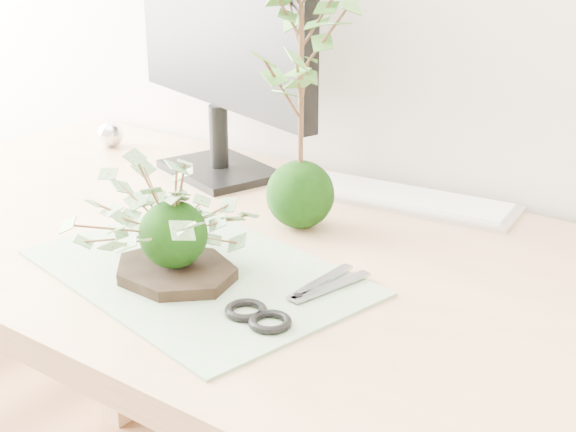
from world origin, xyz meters
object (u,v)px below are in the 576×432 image
object	(u,v)px
desk	(291,313)
keyboard	(400,198)
maple_kokedama	(301,25)
monitor	(218,26)
ivy_kokedama	(172,204)

from	to	relation	value
desk	keyboard	world-z (taller)	keyboard
maple_kokedama	keyboard	bearing A→B (deg)	69.77
desk	maple_kokedama	xyz separation A→B (m)	(-0.05, 0.09, 0.38)
keyboard	monitor	world-z (taller)	monitor
ivy_kokedama	desk	bearing A→B (deg)	63.13
keyboard	maple_kokedama	bearing A→B (deg)	-116.80
monitor	keyboard	bearing A→B (deg)	27.21
ivy_kokedama	monitor	xyz separation A→B (m)	(-0.24, 0.37, 0.15)
maple_kokedama	keyboard	size ratio (longest dim) A/B	1.09
desk	ivy_kokedama	xyz separation A→B (m)	(-0.07, -0.15, 0.19)
ivy_kokedama	keyboard	bearing A→B (deg)	78.28
desk	ivy_kokedama	world-z (taller)	ivy_kokedama
ivy_kokedama	monitor	world-z (taller)	monitor
desk	monitor	xyz separation A→B (m)	(-0.31, 0.22, 0.34)
maple_kokedama	keyboard	world-z (taller)	maple_kokedama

